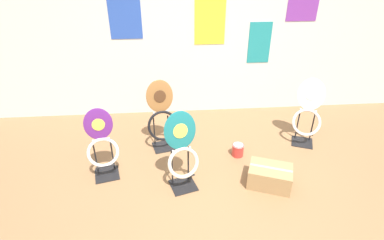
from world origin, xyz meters
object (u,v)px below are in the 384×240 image
at_px(toilet_seat_display_white_plain, 308,114).
at_px(toilet_seat_display_purple_note, 102,146).
at_px(toilet_seat_display_teal_sax, 182,153).
at_px(toilet_seat_display_woodgrain, 162,116).
at_px(paint_can, 238,150).
at_px(storage_box, 270,176).

bearing_deg(toilet_seat_display_white_plain, toilet_seat_display_purple_note, -169.03).
distance_m(toilet_seat_display_teal_sax, toilet_seat_display_white_plain, 1.91).
relative_size(toilet_seat_display_teal_sax, toilet_seat_display_woodgrain, 0.97).
height_order(toilet_seat_display_purple_note, toilet_seat_display_teal_sax, toilet_seat_display_teal_sax).
distance_m(toilet_seat_display_woodgrain, paint_can, 1.09).
bearing_deg(paint_can, toilet_seat_display_purple_note, -171.15).
relative_size(toilet_seat_display_purple_note, toilet_seat_display_teal_sax, 0.96).
xyz_separation_m(toilet_seat_display_teal_sax, paint_can, (0.76, 0.51, -0.37)).
distance_m(toilet_seat_display_woodgrain, storage_box, 1.55).
xyz_separation_m(toilet_seat_display_teal_sax, toilet_seat_display_woodgrain, (-0.22, 0.81, 0.01)).
relative_size(toilet_seat_display_purple_note, toilet_seat_display_woodgrain, 0.93).
bearing_deg(toilet_seat_display_teal_sax, storage_box, -4.15).
xyz_separation_m(toilet_seat_display_white_plain, toilet_seat_display_woodgrain, (-1.97, 0.04, 0.04)).
bearing_deg(toilet_seat_display_woodgrain, toilet_seat_display_purple_note, -140.61).
bearing_deg(toilet_seat_display_white_plain, paint_can, -165.56).
distance_m(toilet_seat_display_purple_note, toilet_seat_display_white_plain, 2.70).
bearing_deg(paint_can, toilet_seat_display_white_plain, 14.44).
distance_m(paint_can, storage_box, 0.63).
bearing_deg(paint_can, storage_box, -67.77).
height_order(toilet_seat_display_teal_sax, paint_can, toilet_seat_display_teal_sax).
relative_size(toilet_seat_display_white_plain, toilet_seat_display_woodgrain, 0.94).
height_order(toilet_seat_display_white_plain, paint_can, toilet_seat_display_white_plain).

